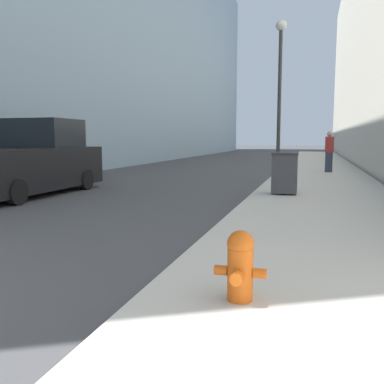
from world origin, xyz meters
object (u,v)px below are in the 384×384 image
object	(u,v)px
fire_hydrant	(240,264)
pedestrian_on_sidewalk	(329,152)
pickup_truck	(27,163)
trash_bin	(285,173)
lamppost	(280,86)

from	to	relation	value
fire_hydrant	pedestrian_on_sidewalk	xyz separation A→B (m)	(1.25, 15.86, 0.56)
fire_hydrant	pedestrian_on_sidewalk	bearing A→B (deg)	85.49
pickup_truck	fire_hydrant	bearing A→B (deg)	-42.91
trash_bin	pickup_truck	bearing A→B (deg)	-172.74
trash_bin	pickup_truck	distance (m)	7.27
lamppost	fire_hydrant	bearing A→B (deg)	-87.04
trash_bin	lamppost	size ratio (longest dim) A/B	0.20
lamppost	trash_bin	bearing A→B (deg)	-82.66
lamppost	pickup_truck	xyz separation A→B (m)	(-6.74, -4.63, -2.47)
pedestrian_on_sidewalk	fire_hydrant	bearing A→B (deg)	-94.51
trash_bin	pedestrian_on_sidewalk	bearing A→B (deg)	80.48
lamppost	pickup_truck	world-z (taller)	lamppost
pedestrian_on_sidewalk	lamppost	bearing A→B (deg)	-112.64
trash_bin	lamppost	world-z (taller)	lamppost
fire_hydrant	lamppost	distance (m)	11.82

